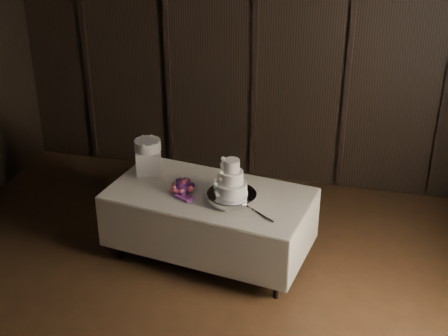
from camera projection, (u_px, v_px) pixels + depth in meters
room at (155, 209)px, 4.43m from camera, size 6.08×7.08×3.08m
display_table at (210, 222)px, 6.32m from camera, size 2.12×1.33×0.76m
cake_stand at (232, 198)px, 5.98m from camera, size 0.60×0.60×0.09m
wedding_cake at (229, 181)px, 5.89m from camera, size 0.35×0.30×0.36m
bouquet at (183, 186)px, 6.14m from camera, size 0.43×0.48×0.18m
box_pedestal at (149, 161)px, 6.51m from camera, size 0.34×0.34×0.25m
small_cake at (148, 145)px, 6.43m from camera, size 0.29×0.29×0.11m
cake_knife at (257, 212)px, 5.81m from camera, size 0.30×0.25×0.01m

